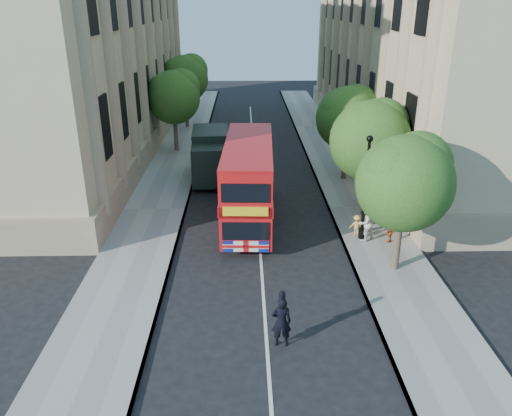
{
  "coord_description": "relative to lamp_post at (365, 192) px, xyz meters",
  "views": [
    {
      "loc": [
        -0.71,
        -15.97,
        10.86
      ],
      "look_at": [
        -0.21,
        4.71,
        2.3
      ],
      "focal_mm": 35.0,
      "sensor_mm": 36.0,
      "label": 1
    }
  ],
  "objects": [
    {
      "name": "double_decker_bus",
      "position": [
        -5.5,
        2.55,
        -0.2
      ],
      "size": [
        2.77,
        9.14,
        4.18
      ],
      "rotation": [
        0.0,
        0.0,
        -0.04
      ],
      "color": "#B70C0E",
      "rests_on": "ground"
    },
    {
      "name": "police_constable",
      "position": [
        -4.52,
        -8.0,
        -1.58
      ],
      "size": [
        0.68,
        0.45,
        1.86
      ],
      "primitive_type": "imported",
      "rotation": [
        0.0,
        0.0,
        3.15
      ],
      "color": "black",
      "rests_on": "ground"
    },
    {
      "name": "tree_left_back",
      "position": [
        -10.96,
        24.03,
        2.2
      ],
      "size": [
        4.2,
        4.2,
        6.65
      ],
      "color": "#473828",
      "rests_on": "ground"
    },
    {
      "name": "building_right",
      "position": [
        8.8,
        18.0,
        6.49
      ],
      "size": [
        12.0,
        38.0,
        18.0
      ],
      "primitive_type": "cube",
      "color": "tan",
      "rests_on": "ground"
    },
    {
      "name": "tree_right_near",
      "position": [
        0.84,
        -2.97,
        1.74
      ],
      "size": [
        4.0,
        4.0,
        6.08
      ],
      "color": "#473828",
      "rests_on": "ground"
    },
    {
      "name": "child_a",
      "position": [
        1.25,
        -0.51,
        -1.9
      ],
      "size": [
        0.62,
        0.5,
        0.99
      ],
      "primitive_type": "imported",
      "rotation": [
        0.0,
        0.0,
        3.67
      ],
      "color": "#C85923",
      "rests_on": "pavement_right"
    },
    {
      "name": "tree_right_mid",
      "position": [
        0.84,
        3.03,
        1.93
      ],
      "size": [
        4.2,
        4.2,
        6.37
      ],
      "color": "#473828",
      "rests_on": "ground"
    },
    {
      "name": "child_b",
      "position": [
        -0.2,
        0.31,
        -1.85
      ],
      "size": [
        0.75,
        0.51,
        1.08
      ],
      "primitive_type": "imported",
      "rotation": [
        0.0,
        0.0,
        2.98
      ],
      "color": "#EEB751",
      "rests_on": "pavement_right"
    },
    {
      "name": "pavement_left",
      "position": [
        -10.75,
        4.0,
        -2.45
      ],
      "size": [
        3.5,
        80.0,
        0.12
      ],
      "primitive_type": "cube",
      "color": "gray",
      "rests_on": "ground"
    },
    {
      "name": "lamp_post",
      "position": [
        0.0,
        0.0,
        0.0
      ],
      "size": [
        0.32,
        0.32,
        5.16
      ],
      "color": "black",
      "rests_on": "pavement_right"
    },
    {
      "name": "ground",
      "position": [
        -5.0,
        -6.0,
        -2.51
      ],
      "size": [
        120.0,
        120.0,
        0.0
      ],
      "primitive_type": "plane",
      "color": "black",
      "rests_on": "ground"
    },
    {
      "name": "tree_left_far",
      "position": [
        -10.96,
        16.03,
        1.93
      ],
      "size": [
        4.0,
        4.0,
        6.3
      ],
      "color": "#473828",
      "rests_on": "ground"
    },
    {
      "name": "building_left",
      "position": [
        -18.8,
        18.0,
        6.49
      ],
      "size": [
        12.0,
        38.0,
        18.0
      ],
      "primitive_type": "cube",
      "color": "tan",
      "rests_on": "ground"
    },
    {
      "name": "pavement_right",
      "position": [
        0.75,
        4.0,
        -2.45
      ],
      "size": [
        3.5,
        80.0,
        0.12
      ],
      "primitive_type": "cube",
      "color": "gray",
      "rests_on": "ground"
    },
    {
      "name": "tree_right_far",
      "position": [
        0.84,
        9.03,
        1.8
      ],
      "size": [
        4.0,
        4.0,
        6.15
      ],
      "color": "#473828",
      "rests_on": "ground"
    },
    {
      "name": "woman_pedestrian",
      "position": [
        0.1,
        -0.21,
        -1.46
      ],
      "size": [
        1.14,
        1.08,
        1.85
      ],
      "primitive_type": "imported",
      "rotation": [
        0.0,
        0.0,
        3.73
      ],
      "color": "silver",
      "rests_on": "pavement_right"
    },
    {
      "name": "box_van",
      "position": [
        -7.89,
        9.21,
        -0.95
      ],
      "size": [
        2.57,
        5.69,
        3.19
      ],
      "rotation": [
        0.0,
        0.0,
        0.05
      ],
      "color": "black",
      "rests_on": "ground"
    }
  ]
}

